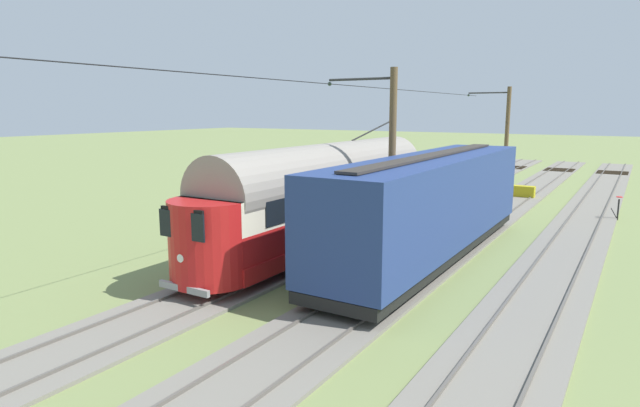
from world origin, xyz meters
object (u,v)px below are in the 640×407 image
(switch_stand, at_px, (618,207))
(track_end_bumper, at_px, (520,192))
(coach_adjacent, at_px, (431,204))
(catenary_pole_foreground, at_px, (505,137))
(vintage_streetcar, at_px, (327,193))
(catenary_pole_mid_near, at_px, (390,159))

(switch_stand, relative_size, track_end_bumper, 0.69)
(coach_adjacent, relative_size, catenary_pole_foreground, 2.07)
(vintage_streetcar, relative_size, switch_stand, 13.40)
(catenary_pole_foreground, relative_size, track_end_bumper, 4.01)
(vintage_streetcar, height_order, switch_stand, vintage_streetcar)
(vintage_streetcar, xyz_separation_m, catenary_pole_mid_near, (-2.71, -0.15, 1.53))
(catenary_pole_mid_near, bearing_deg, track_end_bumper, -95.60)
(catenary_pole_foreground, height_order, catenary_pole_mid_near, same)
(coach_adjacent, distance_m, catenary_pole_mid_near, 2.33)
(catenary_pole_foreground, distance_m, catenary_pole_mid_near, 19.53)
(vintage_streetcar, bearing_deg, catenary_pole_foreground, -97.84)
(coach_adjacent, height_order, track_end_bumper, coach_adjacent)
(catenary_pole_foreground, xyz_separation_m, switch_stand, (-7.44, 7.27, -3.08))
(vintage_streetcar, height_order, catenary_pole_foreground, catenary_pole_foreground)
(vintage_streetcar, height_order, catenary_pole_mid_near, catenary_pole_mid_near)
(catenary_pole_mid_near, distance_m, track_end_bumper, 17.44)
(coach_adjacent, xyz_separation_m, catenary_pole_mid_near, (1.67, 0.13, 1.62))
(switch_stand, bearing_deg, catenary_pole_mid_near, 58.74)
(catenary_pole_mid_near, bearing_deg, switch_stand, -121.26)
(catenary_pole_foreground, bearing_deg, track_end_bumper, 123.74)
(vintage_streetcar, xyz_separation_m, track_end_bumper, (-4.38, -17.18, -1.86))
(catenary_pole_foreground, bearing_deg, coach_adjacent, 94.91)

